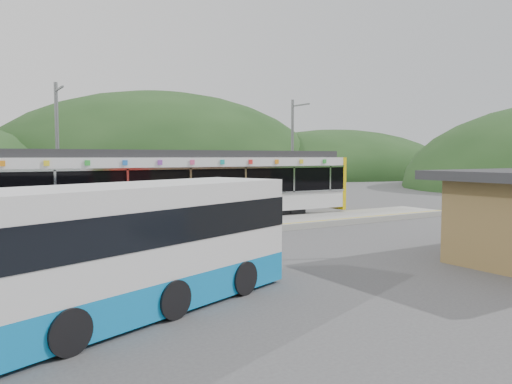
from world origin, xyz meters
TOP-DOWN VIEW (x-y plane):
  - ground at (0.00, 0.00)m, footprint 120.00×120.00m
  - hills at (6.19, 5.29)m, footprint 146.00×149.00m
  - platform at (0.00, 3.30)m, footprint 26.00×3.20m
  - yellow_line at (0.00, 2.00)m, footprint 26.00×0.10m
  - train at (-2.35, 6.00)m, footprint 20.44×3.01m
  - catenary_mast_west at (-7.00, 8.56)m, footprint 0.18×1.80m
  - catenary_mast_east at (7.00, 8.56)m, footprint 0.18×1.80m
  - bus at (-9.16, -6.63)m, footprint 10.56×5.90m

SIDE VIEW (x-z plane):
  - ground at x=0.00m, z-range 0.00..0.00m
  - hills at x=6.19m, z-range -13.00..13.00m
  - platform at x=0.00m, z-range 0.00..0.30m
  - yellow_line at x=0.00m, z-range 0.30..0.31m
  - bus at x=-9.16m, z-range -0.05..2.78m
  - train at x=-2.35m, z-range 0.19..3.93m
  - catenary_mast_west at x=-7.00m, z-range 0.15..7.15m
  - catenary_mast_east at x=7.00m, z-range 0.15..7.15m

